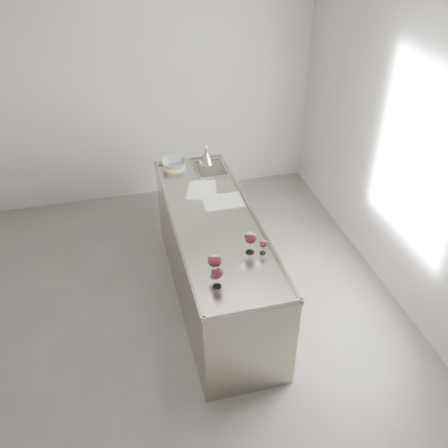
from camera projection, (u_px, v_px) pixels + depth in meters
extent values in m
cube|color=#555350|center=(172.00, 327.00, 4.73)|extent=(4.50, 5.00, 0.02)
cube|color=silver|center=(145.00, 11.00, 3.11)|extent=(4.50, 5.00, 0.02)
cube|color=#A3A09D|center=(130.00, 92.00, 5.91)|extent=(4.50, 0.02, 2.80)
cube|color=#A3A09D|center=(416.00, 167.00, 4.39)|extent=(0.02, 5.00, 2.80)
cube|color=#9C958C|center=(215.00, 261.00, 4.80)|extent=(0.75, 2.40, 0.92)
cube|color=#9C958C|center=(215.00, 221.00, 4.53)|extent=(0.77, 2.42, 0.02)
cube|color=#9C958C|center=(254.00, 309.00, 3.58)|extent=(0.77, 0.02, 0.03)
cube|color=#9C958C|center=(189.00, 159.00, 5.46)|extent=(0.77, 0.02, 0.03)
cube|color=#9C958C|center=(175.00, 224.00, 4.44)|extent=(0.02, 2.42, 0.03)
cube|color=#9C958C|center=(253.00, 213.00, 4.59)|extent=(0.02, 2.42, 0.03)
cube|color=#595654|center=(210.00, 170.00, 5.30)|extent=(0.30, 0.38, 0.01)
cylinder|color=white|center=(217.00, 286.00, 3.80)|extent=(0.07, 0.07, 0.00)
cylinder|color=white|center=(217.00, 281.00, 3.77)|extent=(0.01, 0.01, 0.09)
ellipsoid|color=white|center=(217.00, 273.00, 3.72)|extent=(0.09, 0.09, 0.10)
cylinder|color=#380711|center=(217.00, 275.00, 3.73)|extent=(0.07, 0.07, 0.02)
cylinder|color=white|center=(215.00, 276.00, 3.89)|extent=(0.08, 0.08, 0.00)
cylinder|color=white|center=(215.00, 271.00, 3.86)|extent=(0.01, 0.01, 0.10)
ellipsoid|color=white|center=(215.00, 260.00, 3.80)|extent=(0.11, 0.11, 0.12)
cylinder|color=#34070C|center=(215.00, 263.00, 3.82)|extent=(0.08, 0.08, 0.02)
cylinder|color=white|center=(250.00, 252.00, 4.14)|extent=(0.07, 0.07, 0.00)
cylinder|color=white|center=(250.00, 247.00, 4.11)|extent=(0.01, 0.01, 0.10)
ellipsoid|color=white|center=(250.00, 237.00, 4.05)|extent=(0.11, 0.11, 0.11)
cylinder|color=#380712|center=(250.00, 240.00, 4.07)|extent=(0.08, 0.08, 0.02)
cylinder|color=white|center=(263.00, 253.00, 4.13)|extent=(0.05, 0.05, 0.00)
cylinder|color=white|center=(263.00, 250.00, 4.11)|extent=(0.01, 0.01, 0.07)
ellipsoid|color=white|center=(263.00, 243.00, 4.07)|extent=(0.07, 0.07, 0.07)
cylinder|color=#3C080F|center=(263.00, 245.00, 4.08)|extent=(0.05, 0.05, 0.02)
cube|color=silver|center=(213.00, 203.00, 4.75)|extent=(0.19, 0.27, 0.01)
cube|color=silver|center=(233.00, 200.00, 4.79)|extent=(0.19, 0.27, 0.01)
cylinder|color=white|center=(223.00, 201.00, 4.77)|extent=(0.01, 0.27, 0.01)
cube|color=silver|center=(204.00, 189.00, 4.98)|extent=(0.29, 0.37, 0.00)
cube|color=silver|center=(199.00, 191.00, 4.94)|extent=(0.32, 0.39, 0.00)
cylinder|color=beige|center=(174.00, 166.00, 5.34)|extent=(0.27, 0.27, 0.02)
imported|color=#889B9E|center=(174.00, 163.00, 5.32)|extent=(0.29, 0.29, 0.06)
cone|color=#B0A99D|center=(206.00, 158.00, 5.38)|extent=(0.15, 0.15, 0.13)
cylinder|color=#B0A99D|center=(206.00, 151.00, 5.33)|extent=(0.03, 0.03, 0.03)
cylinder|color=#AF7C30|center=(206.00, 149.00, 5.32)|extent=(0.04, 0.04, 0.02)
cone|color=#B0A99D|center=(206.00, 146.00, 5.30)|extent=(0.03, 0.03, 0.04)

